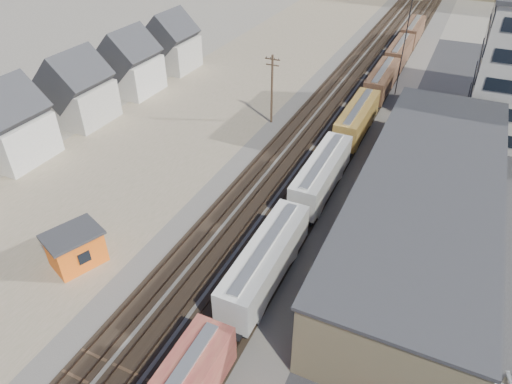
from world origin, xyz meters
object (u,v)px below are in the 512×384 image
at_px(utility_pole_north, 272,88).
at_px(parked_car_blue, 503,125).
at_px(freight_train, 341,144).
at_px(maintenance_shed, 76,248).

height_order(utility_pole_north, parked_car_blue, utility_pole_north).
relative_size(utility_pole_north, parked_car_blue, 2.03).
distance_m(freight_train, maintenance_shed, 32.44).
bearing_deg(freight_train, maintenance_shed, -121.56).
bearing_deg(utility_pole_north, freight_train, -29.52).
relative_size(freight_train, utility_pole_north, 11.97).
xyz_separation_m(freight_train, parked_car_blue, (18.42, 18.67, -2.11)).
xyz_separation_m(maintenance_shed, parked_car_blue, (35.39, 46.30, -1.15)).
bearing_deg(maintenance_shed, freight_train, 58.44).
bearing_deg(utility_pole_north, maintenance_shed, -97.69).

